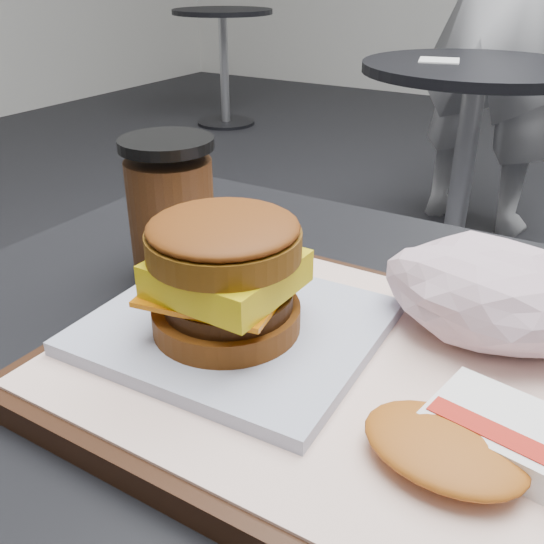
{
  "coord_description": "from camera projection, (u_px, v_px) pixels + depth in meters",
  "views": [
    {
      "loc": [
        0.11,
        -0.31,
        1.02
      ],
      "look_at": [
        -0.08,
        -0.0,
        0.83
      ],
      "focal_mm": 40.0,
      "sensor_mm": 36.0,
      "label": 1
    }
  ],
  "objects": [
    {
      "name": "breakfast_sandwich",
      "position": [
        228.0,
        287.0,
        0.4
      ],
      "size": [
        0.2,
        0.18,
        0.09
      ],
      "color": "silver",
      "rests_on": "serving_tray"
    },
    {
      "name": "coffee_cup",
      "position": [
        172.0,
        213.0,
        0.52
      ],
      "size": [
        0.08,
        0.08,
        0.12
      ],
      "color": "#422310",
      "rests_on": "customer_table"
    },
    {
      "name": "bg_table_mid",
      "position": [
        223.0,
        39.0,
        4.04
      ],
      "size": [
        0.66,
        0.66,
        0.75
      ],
      "color": "black",
      "rests_on": "ground"
    },
    {
      "name": "crumpled_wrapper",
      "position": [
        493.0,
        292.0,
        0.41
      ],
      "size": [
        0.14,
        0.11,
        0.06
      ],
      "primitive_type": null,
      "color": "silver",
      "rests_on": "serving_tray"
    },
    {
      "name": "neighbor_table",
      "position": [
        469.0,
        129.0,
        1.92
      ],
      "size": [
        0.7,
        0.7,
        0.75
      ],
      "color": "black",
      "rests_on": "ground"
    },
    {
      "name": "hash_brown",
      "position": [
        484.0,
        442.0,
        0.31
      ],
      "size": [
        0.13,
        0.1,
        0.02
      ],
      "color": "white",
      "rests_on": "serving_tray"
    },
    {
      "name": "serving_tray",
      "position": [
        347.0,
        378.0,
        0.39
      ],
      "size": [
        0.38,
        0.28,
        0.02
      ],
      "color": "black",
      "rests_on": "customer_table"
    },
    {
      "name": "napkin",
      "position": [
        439.0,
        60.0,
        1.87
      ],
      "size": [
        0.15,
        0.15,
        0.0
      ],
      "primitive_type": "cube",
      "rotation": [
        0.0,
        0.0,
        0.26
      ],
      "color": "white",
      "rests_on": "neighbor_table"
    }
  ]
}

